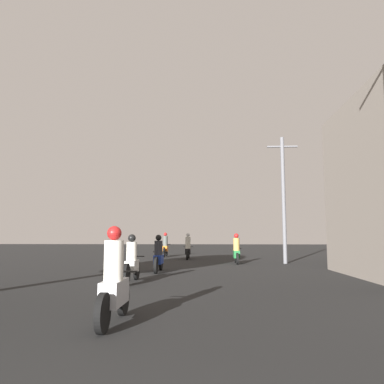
# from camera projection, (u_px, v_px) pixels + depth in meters

# --- Properties ---
(motorcycle_silver) EXTENTS (0.60, 1.92, 1.61)m
(motorcycle_silver) POSITION_uv_depth(u_px,v_px,m) (114.00, 285.00, 6.22)
(motorcycle_silver) COLOR black
(motorcycle_silver) RESTS_ON ground_plane
(motorcycle_white) EXTENTS (0.60, 2.12, 1.48)m
(motorcycle_white) POSITION_uv_depth(u_px,v_px,m) (132.00, 263.00, 11.57)
(motorcycle_white) COLOR black
(motorcycle_white) RESTS_ON ground_plane
(motorcycle_blue) EXTENTS (0.60, 2.07, 1.47)m
(motorcycle_blue) POSITION_uv_depth(u_px,v_px,m) (159.00, 257.00, 14.94)
(motorcycle_blue) COLOR black
(motorcycle_blue) RESTS_ON ground_plane
(motorcycle_green) EXTENTS (0.60, 1.91, 1.55)m
(motorcycle_green) POSITION_uv_depth(u_px,v_px,m) (236.00, 251.00, 19.35)
(motorcycle_green) COLOR black
(motorcycle_green) RESTS_ON ground_plane
(motorcycle_black) EXTENTS (0.60, 1.96, 1.59)m
(motorcycle_black) POSITION_uv_depth(u_px,v_px,m) (188.00, 249.00, 22.83)
(motorcycle_black) COLOR black
(motorcycle_black) RESTS_ON ground_plane
(motorcycle_orange) EXTENTS (0.60, 2.07, 1.63)m
(motorcycle_orange) POSITION_uv_depth(u_px,v_px,m) (165.00, 247.00, 25.51)
(motorcycle_orange) COLOR black
(motorcycle_orange) RESTS_ON ground_plane
(utility_pole_far) EXTENTS (1.60, 0.20, 6.64)m
(utility_pole_far) POSITION_uv_depth(u_px,v_px,m) (284.00, 196.00, 19.59)
(utility_pole_far) COLOR slate
(utility_pole_far) RESTS_ON ground_plane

